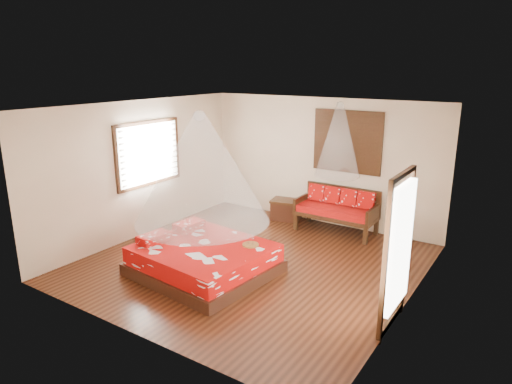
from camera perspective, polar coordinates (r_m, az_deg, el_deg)
room at (r=7.90m, az=-0.48°, el=0.45°), size 5.54×5.54×2.84m
bed at (r=7.96m, az=-6.60°, el=-8.33°), size 2.32×2.14×0.64m
daybed at (r=9.89m, az=10.17°, el=-1.97°), size 1.70×0.75×0.94m
storage_chest at (r=10.59m, az=3.80°, el=-2.18°), size 0.77×0.63×0.47m
shutter_panel at (r=9.88m, az=11.34°, el=6.19°), size 1.52×0.06×1.32m
window_left at (r=9.71m, az=-13.24°, el=4.71°), size 0.10×1.74×1.34m
glazed_door at (r=6.40m, az=17.12°, el=-7.14°), size 0.08×1.02×2.16m
wine_tray at (r=7.79m, az=-0.69°, el=-6.30°), size 0.28×0.28×0.22m
mosquito_net_main at (r=7.44m, az=-6.88°, el=2.95°), size 2.23×2.23×1.80m
mosquito_net_daybed at (r=9.44m, az=10.28°, el=6.42°), size 0.93×0.93×1.50m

